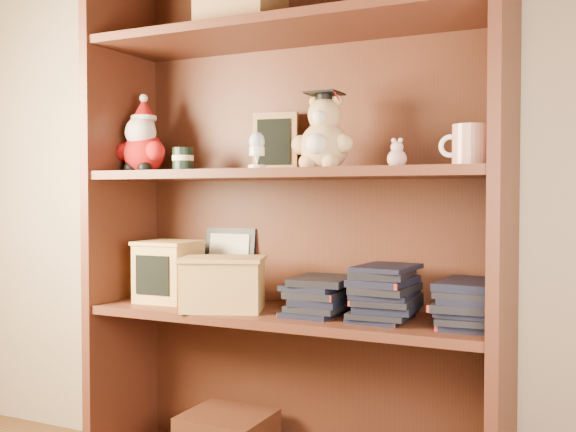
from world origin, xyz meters
name	(u,v)px	position (x,y,z in m)	size (l,w,h in m)	color
bookcase	(295,230)	(0.17, 1.36, 0.78)	(1.20, 0.35, 1.60)	#502516
shelf_lower	(288,316)	(0.17, 1.30, 0.54)	(1.14, 0.33, 0.02)	#502516
shelf_upper	(288,174)	(0.17, 1.30, 0.94)	(1.14, 0.33, 0.02)	#502516
santa_plush	(143,143)	(-0.33, 1.30, 1.04)	(0.18, 0.13, 0.25)	#A50F0F
teachers_tin	(183,159)	(-0.18, 1.30, 0.99)	(0.07, 0.07, 0.07)	black
chalkboard_plaque	(275,143)	(0.07, 1.42, 1.04)	(0.14, 0.09, 0.18)	#9E7547
egg_cup	(257,149)	(0.11, 1.23, 1.01)	(0.05, 0.05, 0.10)	white
grad_teddy_bear	(323,139)	(0.28, 1.30, 1.03)	(0.18, 0.15, 0.22)	tan
pink_figurine	(397,156)	(0.49, 1.30, 0.98)	(0.05, 0.05, 0.08)	#CBA09D
teacher_mug	(468,145)	(0.67, 1.30, 1.00)	(0.12, 0.08, 0.10)	silver
certificate_frame	(229,263)	(-0.10, 1.44, 0.66)	(0.18, 0.05, 0.22)	black
treats_box	(169,271)	(-0.24, 1.30, 0.64)	(0.18, 0.18, 0.19)	tan
pencils_box	(223,283)	(0.00, 1.24, 0.63)	(0.28, 0.24, 0.15)	tan
book_stack_left	(319,297)	(0.27, 1.30, 0.60)	(0.14, 0.20, 0.10)	black
book_stack_mid	(384,292)	(0.46, 1.30, 0.62)	(0.14, 0.20, 0.14)	black
book_stack_right	(468,304)	(0.67, 1.30, 0.61)	(0.14, 0.20, 0.11)	black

